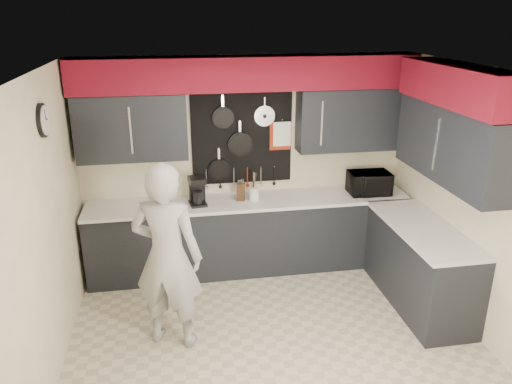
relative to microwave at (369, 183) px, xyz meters
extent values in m
plane|color=#C0B795|center=(-1.49, -1.40, -1.06)|extent=(4.00, 4.00, 0.00)
cube|color=#F5E9BD|center=(-1.49, 0.34, 0.24)|extent=(4.00, 0.01, 2.60)
cube|color=black|center=(-2.82, 0.19, 0.77)|extent=(1.24, 0.32, 0.75)
cube|color=black|center=(-0.21, 0.19, 0.77)|extent=(1.34, 0.32, 0.75)
cube|color=maroon|center=(-1.49, 0.17, 1.34)|extent=(3.94, 0.36, 0.38)
cube|color=black|center=(-1.54, 0.33, 0.57)|extent=(1.22, 0.03, 1.15)
cylinder|color=black|center=(-1.77, 0.29, 0.82)|extent=(0.26, 0.04, 0.26)
cylinder|color=black|center=(-1.57, 0.29, 0.49)|extent=(0.30, 0.04, 0.30)
cylinder|color=black|center=(-1.83, 0.29, 0.18)|extent=(0.27, 0.04, 0.27)
cylinder|color=silver|center=(-1.27, 0.30, 0.82)|extent=(0.25, 0.02, 0.25)
cube|color=maroon|center=(-1.07, 0.31, 0.56)|extent=(0.26, 0.01, 0.34)
cube|color=white|center=(-1.05, 0.30, 0.59)|extent=(0.22, 0.01, 0.30)
cylinder|color=silver|center=(-1.99, 0.31, 0.07)|extent=(0.01, 0.01, 0.20)
cylinder|color=silver|center=(-1.82, 0.31, 0.07)|extent=(0.01, 0.01, 0.20)
cylinder|color=silver|center=(-1.65, 0.31, 0.07)|extent=(0.01, 0.01, 0.20)
cylinder|color=silver|center=(-1.48, 0.31, 0.07)|extent=(0.01, 0.01, 0.20)
cylinder|color=silver|center=(-1.31, 0.31, 0.07)|extent=(0.01, 0.01, 0.20)
cylinder|color=silver|center=(-1.14, 0.31, 0.07)|extent=(0.01, 0.01, 0.20)
cube|color=#F5E9BD|center=(0.51, -1.40, 0.24)|extent=(0.01, 3.50, 2.60)
cube|color=black|center=(0.35, -1.10, 0.77)|extent=(0.32, 1.70, 0.75)
cube|color=maroon|center=(0.33, -1.10, 1.34)|extent=(0.36, 1.70, 0.38)
cube|color=#F5E9BD|center=(-3.48, -1.40, 0.24)|extent=(0.01, 3.50, 2.60)
cylinder|color=black|center=(-3.47, -1.00, 1.12)|extent=(0.04, 0.30, 0.30)
cylinder|color=white|center=(-3.44, -1.00, 1.12)|extent=(0.01, 0.26, 0.26)
cube|color=black|center=(-1.49, 0.05, -0.62)|extent=(3.90, 0.60, 0.88)
cube|color=silver|center=(-1.49, 0.03, -0.16)|extent=(3.90, 0.63, 0.04)
cube|color=black|center=(0.21, -1.05, -0.62)|extent=(0.60, 1.60, 0.88)
cube|color=silver|center=(0.20, -1.05, -0.16)|extent=(0.63, 1.60, 0.04)
cube|color=black|center=(-1.49, -0.21, -1.01)|extent=(3.90, 0.06, 0.10)
imported|color=black|center=(0.00, 0.00, 0.00)|extent=(0.50, 0.35, 0.28)
cube|color=#321E10|center=(-1.60, 0.04, -0.03)|extent=(0.11, 0.11, 0.21)
cylinder|color=white|center=(-1.44, 0.02, -0.06)|extent=(0.12, 0.12, 0.16)
cube|color=black|center=(-2.12, -0.02, -0.12)|extent=(0.22, 0.25, 0.03)
cube|color=black|center=(-2.12, 0.06, 0.04)|extent=(0.19, 0.09, 0.31)
cube|color=black|center=(-2.12, -0.02, 0.17)|extent=(0.22, 0.25, 0.06)
cylinder|color=black|center=(-2.12, -0.04, -0.04)|extent=(0.11, 0.11, 0.14)
imported|color=#9E9E9C|center=(-2.48, -1.29, -0.14)|extent=(0.78, 0.65, 1.84)
camera|label=1|loc=(-2.37, -5.50, 2.03)|focal=35.00mm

